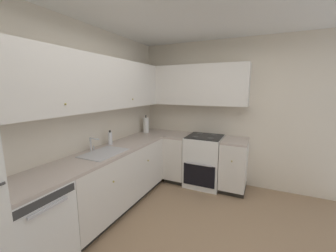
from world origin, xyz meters
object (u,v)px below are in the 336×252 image
(dishwasher, at_px, (30,230))
(paper_towel_roll, at_px, (146,125))
(oven_range, at_px, (204,160))
(soap_bottle, at_px, (110,138))

(dishwasher, xyz_separation_m, paper_towel_roll, (2.42, 0.16, 0.61))
(oven_range, bearing_deg, dishwasher, 158.57)
(soap_bottle, distance_m, paper_towel_roll, 1.03)
(soap_bottle, bearing_deg, dishwasher, -172.57)
(dishwasher, distance_m, oven_range, 2.72)
(paper_towel_roll, bearing_deg, dishwasher, -176.20)
(dishwasher, distance_m, soap_bottle, 1.51)
(dishwasher, relative_size, soap_bottle, 3.88)
(oven_range, relative_size, soap_bottle, 4.70)
(soap_bottle, bearing_deg, oven_range, -45.67)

